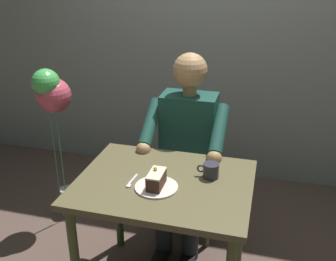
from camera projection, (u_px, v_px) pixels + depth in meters
cafe_rear_panel at (216, 6)px, 3.18m from camera, size 6.40×0.12×3.00m
dining_table at (164, 197)px, 2.12m from camera, size 0.93×0.73×0.75m
chair at (191, 161)px, 2.80m from camera, size 0.42×0.42×0.92m
seated_person at (186, 148)px, 2.58m from camera, size 0.53×0.58×1.31m
dessert_plate at (156, 187)px, 2.01m from camera, size 0.22×0.22×0.01m
cake_slice at (156, 179)px, 1.99m from camera, size 0.07×0.14×0.10m
coffee_cup at (211, 170)px, 2.10m from camera, size 0.12×0.09×0.08m
dessert_spoon at (131, 183)px, 2.05m from camera, size 0.03×0.14×0.01m
balloon_display at (54, 108)px, 2.68m from camera, size 0.24×0.25×1.19m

